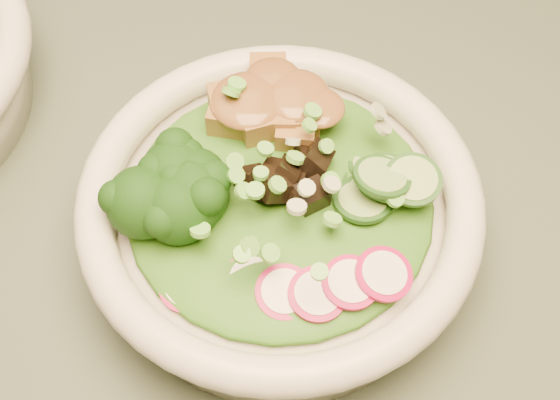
{
  "coord_description": "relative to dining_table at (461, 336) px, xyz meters",
  "views": [
    {
      "loc": [
        -0.13,
        -0.25,
        1.21
      ],
      "look_at": [
        -0.14,
        0.01,
        0.81
      ],
      "focal_mm": 50.0,
      "sensor_mm": 36.0,
      "label": 1
    }
  ],
  "objects": [
    {
      "name": "lettuce_bed",
      "position": [
        -0.14,
        0.01,
        0.17
      ],
      "size": [
        0.19,
        0.19,
        0.02
      ],
      "primitive_type": "ellipsoid",
      "color": "#215C13",
      "rests_on": "salad_bowl"
    },
    {
      "name": "tofu_cubes",
      "position": [
        -0.15,
        0.07,
        0.18
      ],
      "size": [
        0.1,
        0.07,
        0.03
      ],
      "primitive_type": null,
      "rotation": [
        0.0,
        0.0,
        0.22
      ],
      "color": "brown",
      "rests_on": "salad_bowl"
    },
    {
      "name": "broccoli_florets",
      "position": [
        -0.2,
        -0.0,
        0.19
      ],
      "size": [
        0.09,
        0.08,
        0.04
      ],
      "primitive_type": null,
      "rotation": [
        0.0,
        0.0,
        0.22
      ],
      "color": "black",
      "rests_on": "salad_bowl"
    },
    {
      "name": "scallion_garnish",
      "position": [
        -0.14,
        0.01,
        0.19
      ],
      "size": [
        0.18,
        0.18,
        0.02
      ],
      "primitive_type": null,
      "color": "#6CC043",
      "rests_on": "salad_bowl"
    },
    {
      "name": "mushroom_heap",
      "position": [
        -0.15,
        0.02,
        0.18
      ],
      "size": [
        0.08,
        0.08,
        0.04
      ],
      "primitive_type": null,
      "rotation": [
        0.0,
        0.0,
        0.22
      ],
      "color": "black",
      "rests_on": "salad_bowl"
    },
    {
      "name": "dining_table",
      "position": [
        0.0,
        0.0,
        0.0
      ],
      "size": [
        1.2,
        0.8,
        0.75
      ],
      "color": "black",
      "rests_on": "ground"
    },
    {
      "name": "peanut_sauce",
      "position": [
        -0.15,
        0.07,
        0.19
      ],
      "size": [
        0.07,
        0.05,
        0.02
      ],
      "primitive_type": "ellipsoid",
      "color": "brown",
      "rests_on": "tofu_cubes"
    },
    {
      "name": "cucumber_slices",
      "position": [
        -0.08,
        0.02,
        0.18
      ],
      "size": [
        0.08,
        0.08,
        0.03
      ],
      "primitive_type": null,
      "rotation": [
        0.0,
        0.0,
        0.22
      ],
      "color": "#8FC66E",
      "rests_on": "salad_bowl"
    },
    {
      "name": "salad_bowl",
      "position": [
        -0.14,
        0.01,
        0.15
      ],
      "size": [
        0.26,
        0.26,
        0.07
      ],
      "rotation": [
        0.0,
        0.0,
        0.22
      ],
      "color": "silver",
      "rests_on": "dining_table"
    },
    {
      "name": "radish_slices",
      "position": [
        -0.13,
        -0.05,
        0.18
      ],
      "size": [
        0.11,
        0.06,
        0.02
      ],
      "primitive_type": null,
      "rotation": [
        0.0,
        0.0,
        0.22
      ],
      "color": "#AB0D49",
      "rests_on": "salad_bowl"
    }
  ]
}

